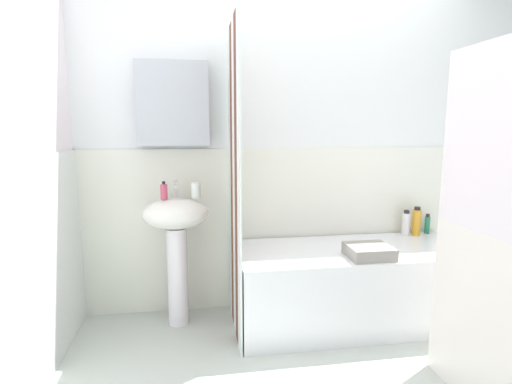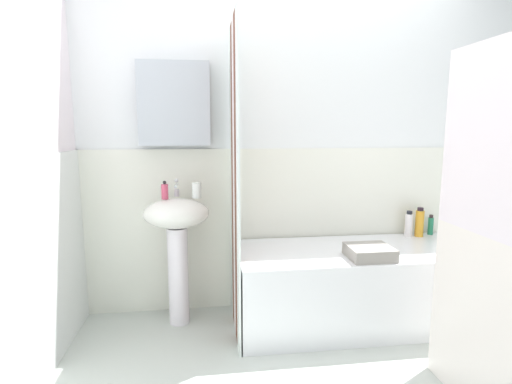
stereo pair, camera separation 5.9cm
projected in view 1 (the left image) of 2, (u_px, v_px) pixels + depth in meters
The scene contains 12 objects.
wall_back_tiled at pixel (287, 156), 2.91m from camera, with size 3.60×0.18×2.40m.
wall_left_tiled at pixel (10, 178), 1.79m from camera, with size 0.07×1.81×2.40m.
sink at pixel (176, 233), 2.64m from camera, with size 0.44×0.34×0.88m.
faucet at pixel (175, 188), 2.67m from camera, with size 0.03×0.12×0.12m.
soap_dispenser at pixel (164, 191), 2.58m from camera, with size 0.05×0.05×0.12m.
toothbrush_cup at pixel (196, 190), 2.64m from camera, with size 0.06×0.06×0.10m, color white.
bathtub at pixel (354, 285), 2.74m from camera, with size 1.63×0.68×0.53m, color white.
shower_curtain at pixel (235, 183), 2.49m from camera, with size 0.01×0.68×2.00m.
shampoo_bottle at pixel (427, 224), 3.07m from camera, with size 0.04×0.04×0.16m.
conditioner_bottle at pixel (416, 222), 3.01m from camera, with size 0.06×0.06×0.22m.
lotion_bottle at pixel (406, 224), 3.01m from camera, with size 0.06×0.06×0.20m.
towel_folded at pixel (369, 251), 2.50m from camera, with size 0.27×0.25×0.08m, color gray.
Camera 1 is at (-0.73, -1.58, 1.34)m, focal length 27.49 mm.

